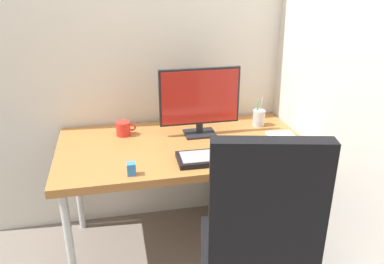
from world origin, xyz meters
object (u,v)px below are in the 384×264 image
filing_cabinet (253,192)px  monitor (200,99)px  keyboard (222,157)px  coffee_mug (123,129)px  mouse (283,154)px  office_chair (257,247)px  pen_holder (259,118)px  desk_clamp_accessory (131,169)px  notebook (283,138)px

filing_cabinet → monitor: 0.74m
keyboard → coffee_mug: coffee_mug is taller
mouse → monitor: bearing=144.4°
office_chair → coffee_mug: bearing=117.3°
filing_cabinet → coffee_mug: (-0.80, 0.12, 0.47)m
office_chair → filing_cabinet: size_ratio=1.97×
keyboard → coffee_mug: (-0.49, 0.43, 0.03)m
office_chair → pen_holder: (0.35, 0.94, 0.20)m
mouse → desk_clamp_accessory: bearing=-165.9°
pen_holder → office_chair: bearing=-110.6°
monitor → pen_holder: size_ratio=2.58×
filing_cabinet → monitor: (-0.35, 0.05, 0.65)m
keyboard → coffee_mug: bearing=138.5°
coffee_mug → desk_clamp_accessory: coffee_mug is taller
monitor → desk_clamp_accessory: monitor is taller
monitor → mouse: (0.36, -0.40, -0.20)m
office_chair → monitor: size_ratio=2.31×
notebook → monitor: bearing=162.7°
filing_cabinet → coffee_mug: 0.94m
keyboard → monitor: bearing=96.2°
coffee_mug → mouse: bearing=-30.5°
notebook → coffee_mug: size_ratio=1.64×
filing_cabinet → mouse: size_ratio=5.13×
pen_holder → mouse: bearing=-94.5°
notebook → pen_holder: bearing=108.5°
keyboard → notebook: keyboard is taller
office_chair → keyboard: office_chair is taller
mouse → pen_holder: size_ratio=0.59×
notebook → desk_clamp_accessory: (-0.90, -0.24, 0.02)m
notebook → desk_clamp_accessory: bearing=-160.0°
monitor → pen_holder: (0.40, 0.06, -0.17)m
mouse → pen_holder: bearing=97.9°
filing_cabinet → pen_holder: size_ratio=3.03×
monitor → coffee_mug: 0.49m
keyboard → desk_clamp_accessory: size_ratio=7.63×
office_chair → mouse: (0.32, 0.48, 0.17)m
monitor → filing_cabinet: bearing=-7.4°
filing_cabinet → keyboard: size_ratio=1.18×
filing_cabinet → desk_clamp_accessory: bearing=-154.1°
monitor → coffee_mug: bearing=170.5°
monitor → desk_clamp_accessory: bearing=-135.6°
office_chair → coffee_mug: size_ratio=9.24×
monitor → pen_holder: 0.44m
pen_holder → coffee_mug: bearing=178.8°
filing_cabinet → notebook: size_ratio=2.86×
office_chair → notebook: size_ratio=5.65×
mouse → desk_clamp_accessory: (-0.80, -0.02, 0.01)m
office_chair → mouse: 0.60m
monitor → notebook: (0.46, -0.19, -0.21)m
office_chair → notebook: office_chair is taller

